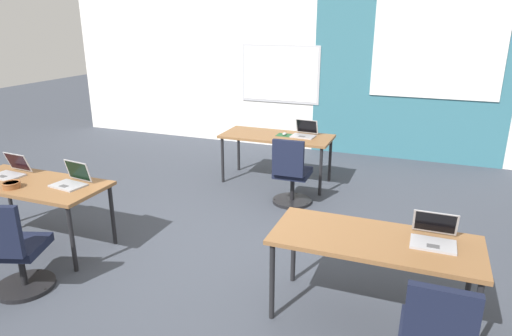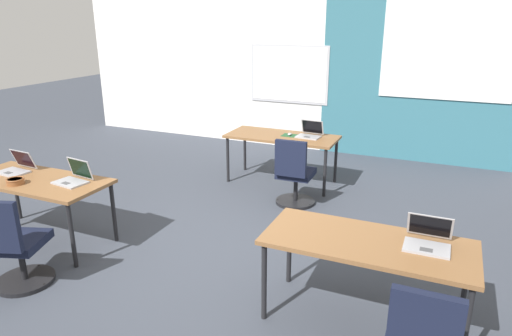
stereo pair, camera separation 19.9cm
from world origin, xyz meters
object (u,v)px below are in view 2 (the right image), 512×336
object	(u,v)px
laptop_near_left_end	(16,167)
snack_bowl	(15,181)
laptop_near_left_inner	(74,177)
desk_far_center	(282,139)
mouse_far_right	(290,134)
desk_near_right	(367,248)
laptop_far_right	(310,133)
laptop_near_right_end	(428,240)
desk_near_left	(37,184)
chair_far_right	(294,178)
chair_near_left_inner	(15,250)

from	to	relation	value
laptop_near_left_end	snack_bowl	xyz separation A→B (m)	(0.33, -0.29, -0.01)
laptop_near_left_inner	desk_far_center	bearing A→B (deg)	72.08
mouse_far_right	snack_bowl	distance (m)	3.59
desk_far_center	mouse_far_right	world-z (taller)	mouse_far_right
desk_near_right	laptop_far_right	bearing A→B (deg)	115.20
desk_far_center	laptop_far_right	xyz separation A→B (m)	(0.39, 0.10, 0.11)
laptop_near_left_end	laptop_far_right	bearing A→B (deg)	52.03
desk_near_right	laptop_near_right_end	world-z (taller)	laptop_near_right_end
laptop_far_right	laptop_near_left_inner	distance (m)	3.27
desk_near_left	snack_bowl	size ratio (longest dim) A/B	9.01
mouse_far_right	laptop_near_right_end	xyz separation A→B (m)	(2.07, -2.74, 0.03)
laptop_near_left_inner	laptop_near_left_end	distance (m)	0.83
laptop_near_left_inner	laptop_near_left_end	world-z (taller)	laptop_near_left_inner
desk_near_right	desk_far_center	xyz separation A→B (m)	(-1.75, 2.80, 0.00)
desk_far_center	laptop_far_right	size ratio (longest dim) A/B	4.54
desk_far_center	laptop_far_right	world-z (taller)	laptop_far_right
desk_near_right	desk_far_center	size ratio (longest dim) A/B	1.00
desk_near_left	laptop_near_left_inner	bearing A→B (deg)	11.85
chair_far_right	snack_bowl	size ratio (longest dim) A/B	5.18
desk_near_left	laptop_near_left_inner	distance (m)	0.47
laptop_near_right_end	snack_bowl	world-z (taller)	laptop_near_right_end
laptop_far_right	chair_near_left_inner	bearing A→B (deg)	-109.24
laptop_near_left_inner	laptop_near_right_end	xyz separation A→B (m)	(3.48, 0.00, -0.00)
laptop_near_left_inner	chair_near_left_inner	world-z (taller)	laptop_near_left_inner
chair_far_right	laptop_near_left_end	distance (m)	3.27
desk_far_center	laptop_near_left_inner	world-z (taller)	laptop_near_left_inner
desk_far_center	laptop_near_left_end	world-z (taller)	laptop_near_left_end
desk_near_right	snack_bowl	size ratio (longest dim) A/B	9.01
snack_bowl	mouse_far_right	bearing A→B (deg)	57.77
desk_near_right	desk_far_center	world-z (taller)	same
mouse_far_right	laptop_near_right_end	bearing A→B (deg)	-52.98
desk_near_right	chair_far_right	size ratio (longest dim) A/B	1.74
chair_near_left_inner	laptop_near_left_end	size ratio (longest dim) A/B	2.62
desk_near_left	laptop_near_left_end	world-z (taller)	laptop_near_left_end
laptop_near_left_inner	snack_bowl	bearing A→B (deg)	-142.44
mouse_far_right	chair_near_left_inner	distance (m)	3.86
desk_near_right	laptop_near_right_end	size ratio (longest dim) A/B	4.83
desk_near_left	laptop_far_right	size ratio (longest dim) A/B	4.54
laptop_near_left_inner	laptop_far_right	bearing A→B (deg)	66.69
desk_near_left	desk_far_center	size ratio (longest dim) A/B	1.00
laptop_near_left_end	snack_bowl	distance (m)	0.44
chair_near_left_inner	laptop_near_left_end	distance (m)	1.33
chair_far_right	laptop_near_left_end	bearing A→B (deg)	35.44
desk_far_center	chair_far_right	world-z (taller)	chair_far_right
mouse_far_right	chair_near_left_inner	world-z (taller)	chair_near_left_inner
desk_near_right	laptop_near_left_end	distance (m)	3.89
snack_bowl	laptop_near_left_inner	bearing A→B (deg)	29.73
chair_far_right	laptop_near_left_inner	world-z (taller)	laptop_near_left_inner
laptop_near_left_end	laptop_near_right_end	bearing A→B (deg)	4.11
desk_near_right	mouse_far_right	world-z (taller)	mouse_far_right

